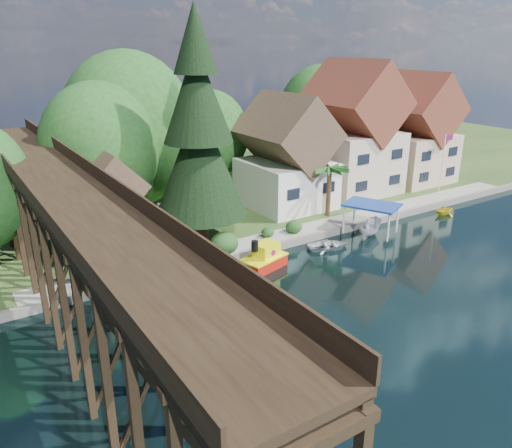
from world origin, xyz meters
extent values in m
plane|color=black|center=(0.00, 0.00, 0.00)|extent=(140.00, 140.00, 0.00)
cube|color=#2B451B|center=(0.00, 34.00, 0.25)|extent=(140.00, 52.00, 0.50)
cube|color=slate|center=(4.00, 8.00, 0.31)|extent=(60.00, 0.40, 0.62)
cube|color=gray|center=(6.00, 9.30, 0.53)|extent=(50.00, 2.60, 0.06)
cube|color=black|center=(-16.00, -9.60, 4.00)|extent=(4.00, 0.36, 8.00)
cube|color=black|center=(-16.00, -6.40, 4.00)|extent=(4.00, 0.36, 8.00)
cube|color=black|center=(-16.00, -3.20, 4.00)|extent=(4.00, 0.36, 8.00)
cube|color=black|center=(-16.00, 0.00, 4.00)|extent=(4.00, 0.36, 8.00)
cube|color=black|center=(-16.00, 3.20, 4.00)|extent=(4.00, 0.36, 8.00)
cube|color=black|center=(-16.00, 6.40, 4.00)|extent=(4.00, 0.36, 8.00)
cube|color=black|center=(-16.00, 9.60, 4.00)|extent=(4.00, 0.36, 8.00)
cube|color=black|center=(-16.00, 12.80, 4.00)|extent=(4.00, 0.36, 8.00)
cube|color=black|center=(-16.00, 16.00, 4.00)|extent=(4.00, 0.36, 8.00)
cube|color=black|center=(-16.00, 19.20, 4.00)|extent=(4.00, 0.36, 8.00)
cube|color=black|center=(-16.00, 22.40, 4.00)|extent=(4.00, 0.36, 8.00)
cube|color=black|center=(-16.00, 25.60, 4.00)|extent=(4.00, 0.36, 8.00)
cube|color=black|center=(-17.75, 6.00, 8.05)|extent=(0.35, 44.00, 0.35)
cube|color=black|center=(-14.25, 6.00, 8.05)|extent=(0.35, 44.00, 0.35)
cube|color=black|center=(-16.00, 6.00, 8.35)|extent=(4.00, 44.00, 0.30)
cube|color=black|center=(-18.00, 6.00, 8.90)|extent=(0.12, 44.00, 0.80)
cube|color=black|center=(-14.00, 6.00, 8.90)|extent=(0.12, 44.00, 0.80)
cube|color=white|center=(7.00, 16.00, 2.75)|extent=(7.50, 8.00, 4.50)
cube|color=#463625|center=(7.00, 16.00, 7.70)|extent=(7.64, 8.64, 7.64)
cube|color=black|center=(4.90, 11.96, 2.98)|extent=(1.35, 0.08, 1.00)
cube|color=black|center=(9.10, 11.96, 2.98)|extent=(1.35, 0.08, 1.00)
cube|color=beige|center=(16.00, 16.50, 3.75)|extent=(8.50, 8.50, 6.50)
cube|color=brown|center=(16.00, 16.50, 10.06)|extent=(8.65, 9.18, 8.65)
cube|color=black|center=(13.62, 12.21, 4.08)|extent=(1.53, 0.08, 1.00)
cube|color=black|center=(18.38, 12.21, 4.08)|extent=(1.53, 0.08, 1.00)
cube|color=#CDB193|center=(25.00, 16.00, 3.25)|extent=(8.00, 8.00, 5.50)
cube|color=brown|center=(25.00, 16.00, 8.88)|extent=(8.15, 8.64, 8.15)
cube|color=black|center=(22.76, 11.96, 3.53)|extent=(1.44, 0.08, 1.00)
cube|color=black|center=(27.24, 11.96, 3.53)|extent=(1.44, 0.08, 1.00)
cube|color=white|center=(-11.00, 14.50, 2.25)|extent=(5.00, 5.00, 3.50)
cube|color=#463625|center=(-11.00, 14.50, 5.80)|extent=(5.09, 5.40, 5.09)
cube|color=black|center=(-12.40, 11.96, 2.43)|extent=(0.90, 0.08, 1.00)
cube|color=black|center=(-9.60, 11.96, 2.43)|extent=(0.90, 0.08, 1.00)
cylinder|color=#382314|center=(-10.00, 19.00, 2.75)|extent=(0.50, 0.50, 4.50)
ellipsoid|color=#1C4719|center=(-10.00, 19.00, 7.50)|extent=(4.40, 4.40, 5.06)
cylinder|color=#382314|center=(-6.00, 23.00, 2.98)|extent=(0.50, 0.50, 4.95)
ellipsoid|color=#1C4719|center=(-6.00, 23.00, 8.20)|extent=(5.00, 5.00, 5.75)
cylinder|color=#382314|center=(3.00, 24.00, 2.52)|extent=(0.50, 0.50, 4.05)
ellipsoid|color=#1C4719|center=(3.00, 24.00, 6.80)|extent=(4.00, 4.00, 4.60)
cylinder|color=#382314|center=(18.00, 24.00, 2.75)|extent=(0.50, 0.50, 4.50)
ellipsoid|color=#1C4719|center=(18.00, 24.00, 7.50)|extent=(4.60, 4.60, 5.29)
cylinder|color=#382314|center=(26.00, 20.00, 2.30)|extent=(0.50, 0.50, 3.60)
ellipsoid|color=#1C4719|center=(26.00, 20.00, 6.10)|extent=(3.80, 3.80, 4.37)
ellipsoid|color=#184318|center=(-8.00, 9.20, 1.27)|extent=(1.98, 1.98, 1.53)
ellipsoid|color=#184318|center=(-6.00, 9.50, 1.09)|extent=(1.54, 1.54, 1.19)
ellipsoid|color=#184318|center=(-4.00, 9.00, 1.35)|extent=(2.20, 2.20, 1.70)
ellipsoid|color=#184318|center=(-11.00, 9.40, 1.18)|extent=(1.76, 1.76, 1.36)
ellipsoid|color=#184318|center=(0.50, 9.60, 1.09)|extent=(1.54, 1.54, 1.19)
ellipsoid|color=#184318|center=(3.00, 9.30, 1.18)|extent=(1.76, 1.76, 1.36)
cylinder|color=#382314|center=(-4.25, 12.20, 2.18)|extent=(1.01, 1.01, 3.36)
cone|color=black|center=(-4.25, 12.20, 7.21)|extent=(7.39, 7.39, 8.95)
cone|color=black|center=(-4.25, 12.20, 12.25)|extent=(5.37, 5.37, 7.27)
cone|color=black|center=(-4.25, 12.20, 16.17)|extent=(3.36, 3.36, 5.04)
cylinder|color=#382314|center=(8.47, 11.28, 2.64)|extent=(0.43, 0.43, 4.29)
ellipsoid|color=#1B521C|center=(8.47, 11.28, 4.98)|extent=(4.36, 4.36, 0.97)
cylinder|color=white|center=(22.58, 9.75, 3.76)|extent=(0.09, 0.09, 6.53)
cube|color=#B90D32|center=(23.09, 9.69, 6.66)|extent=(0.93, 0.16, 0.56)
cube|color=#B3190B|center=(-2.50, 5.70, 0.40)|extent=(3.77, 2.65, 0.91)
cube|color=#FFF10D|center=(-2.50, 5.70, 0.89)|extent=(3.90, 2.79, 0.11)
cube|color=#FFF10D|center=(-2.28, 5.76, 1.36)|extent=(2.11, 1.79, 1.14)
cylinder|color=black|center=(-3.48, 5.43, 2.10)|extent=(0.50, 0.50, 0.79)
cylinder|color=#940B53|center=(-2.09, 5.08, 1.36)|extent=(0.42, 0.20, 0.41)
cylinder|color=#940B53|center=(-2.47, 6.44, 1.36)|extent=(0.42, 0.20, 0.41)
cylinder|color=#940B53|center=(-1.40, 6.00, 1.36)|extent=(0.20, 0.42, 0.41)
imported|color=silver|center=(4.04, 5.96, 0.36)|extent=(4.08, 3.45, 0.72)
imported|color=silver|center=(8.97, 6.26, 0.70)|extent=(3.84, 2.77, 1.39)
cube|color=#173B96|center=(8.97, 6.26, 2.79)|extent=(4.69, 5.35, 0.17)
cylinder|color=white|center=(10.94, 5.03, 1.53)|extent=(0.17, 0.17, 2.51)
cylinder|color=white|center=(9.26, 8.56, 1.53)|extent=(0.17, 0.17, 2.51)
cylinder|color=white|center=(8.67, 3.95, 1.53)|extent=(0.17, 0.17, 2.51)
cylinder|color=white|center=(6.99, 7.48, 1.53)|extent=(0.17, 0.17, 2.51)
imported|color=yellow|center=(19.19, 6.34, 0.59)|extent=(2.45, 2.19, 1.17)
camera|label=1|loc=(-21.43, -22.36, 15.85)|focal=35.00mm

